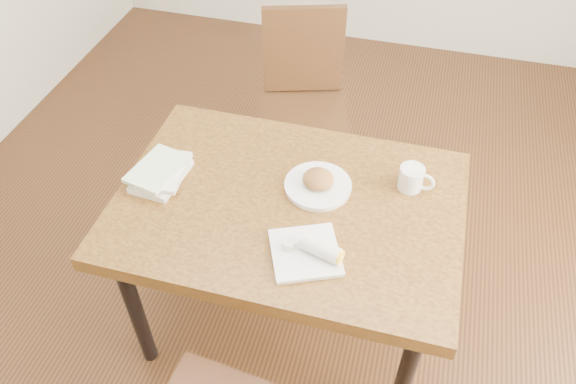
% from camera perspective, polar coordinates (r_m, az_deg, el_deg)
% --- Properties ---
extents(ground, '(4.00, 5.00, 0.01)m').
position_cam_1_polar(ground, '(2.60, 0.00, -12.62)').
color(ground, '#472814').
rests_on(ground, ground).
extents(table, '(1.23, 0.87, 0.75)m').
position_cam_1_polar(table, '(2.06, 0.00, -2.56)').
color(table, brown).
rests_on(table, ground).
extents(chair_far, '(0.53, 0.53, 0.95)m').
position_cam_1_polar(chair_far, '(2.85, 1.64, 9.99)').
color(chair_far, '#3F2612').
rests_on(chair_far, ground).
extents(plate_scone, '(0.25, 0.25, 0.08)m').
position_cam_1_polar(plate_scone, '(2.03, 3.07, 0.88)').
color(plate_scone, white).
rests_on(plate_scone, table).
extents(coffee_mug, '(0.13, 0.09, 0.09)m').
position_cam_1_polar(coffee_mug, '(2.07, 12.51, 1.41)').
color(coffee_mug, white).
rests_on(coffee_mug, table).
extents(plate_burrito, '(0.29, 0.29, 0.07)m').
position_cam_1_polar(plate_burrito, '(1.82, 2.26, -6.02)').
color(plate_burrito, white).
rests_on(plate_burrito, table).
extents(book_stack, '(0.20, 0.25, 0.06)m').
position_cam_1_polar(book_stack, '(2.12, -12.76, 1.95)').
color(book_stack, white).
rests_on(book_stack, table).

